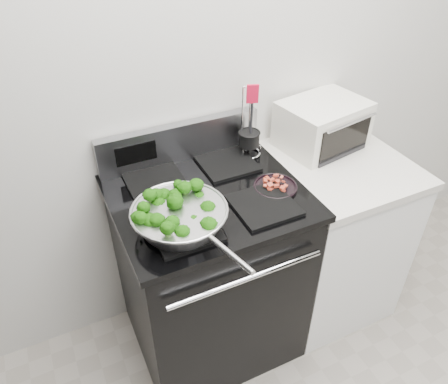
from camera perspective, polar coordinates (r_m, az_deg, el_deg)
back_wall at (r=2.00m, az=1.72°, el=16.61°), size 4.00×0.02×2.70m
gas_range at (r=2.12m, az=-1.88°, el=-10.23°), size 0.79×0.69×1.13m
counter at (r=2.41m, az=13.27°, el=-5.31°), size 0.62×0.68×0.92m
skillet at (r=1.62m, az=-5.76°, el=-3.22°), size 0.36×0.57×0.08m
broccoli_pile at (r=1.61m, az=-5.86°, el=-2.63°), size 0.29×0.29×0.10m
bacon_plate at (r=1.85m, az=6.73°, el=0.95°), size 0.19×0.19×0.04m
utensil_holder at (r=2.04m, az=3.28°, el=6.51°), size 0.11×0.11×0.35m
toaster_oven at (r=2.20m, az=12.72°, el=8.60°), size 0.44×0.36×0.23m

